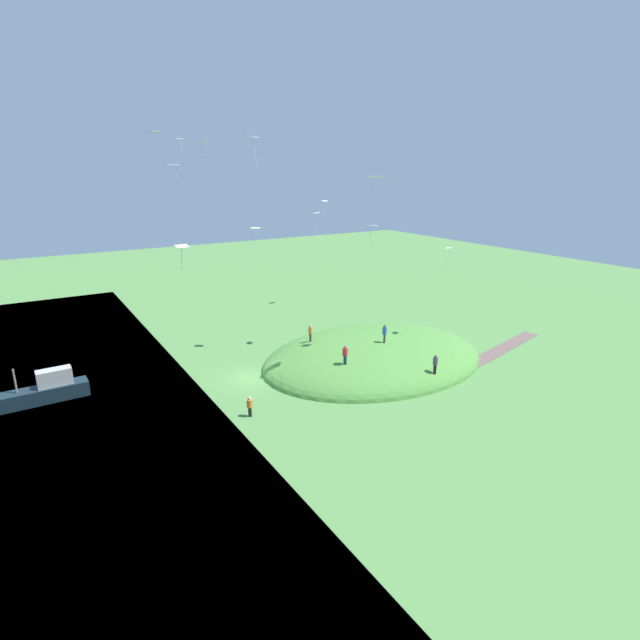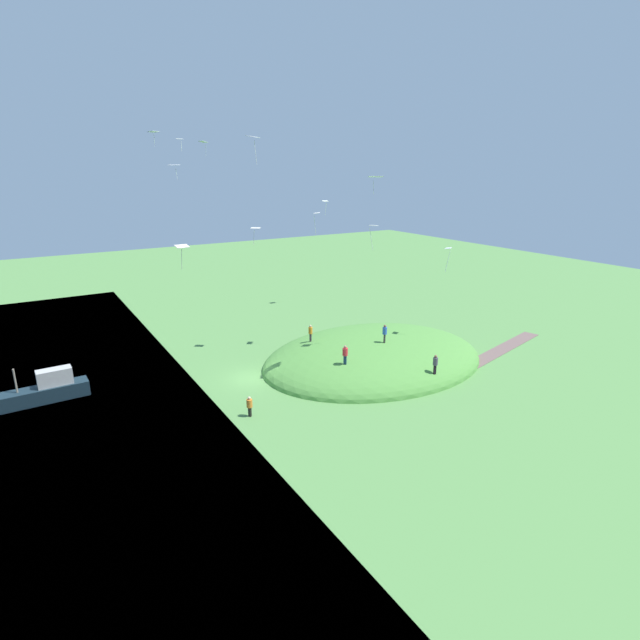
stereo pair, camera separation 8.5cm
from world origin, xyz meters
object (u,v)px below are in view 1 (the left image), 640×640
object	(u,v)px
kite_5	(373,228)
kite_2	(255,229)
person_with_child	(345,353)
kite_11	(174,165)
kite_7	(153,132)
kite_0	(253,138)
person_near_shore	(310,331)
kite_4	(316,215)
person_watching_kites	(385,331)
kite_1	(325,202)
person_walking_path	(250,404)
kite_9	(179,140)
kite_10	(203,142)
boat_on_lake	(45,391)
kite_3	(448,250)
person_on_hilltop	(435,362)
kite_6	(182,247)
kite_8	(376,177)

from	to	relation	value
kite_5	kite_2	bearing A→B (deg)	122.69
person_with_child	kite_11	distance (m)	24.04
kite_2	kite_7	distance (m)	13.18
kite_0	kite_7	world-z (taller)	kite_7
person_near_shore	person_with_child	size ratio (longest dim) A/B	0.98
person_near_shore	kite_4	size ratio (longest dim) A/B	0.77
person_watching_kites	kite_11	distance (m)	25.03
kite_1	kite_7	xyz separation A→B (m)	(-21.50, -3.89, 7.31)
kite_7	kite_11	size ratio (longest dim) A/B	0.99
person_watching_kites	person_walking_path	xyz separation A→B (m)	(-14.29, -2.41, -2.46)
kite_2	kite_9	bearing A→B (deg)	132.25
person_with_child	kite_9	distance (m)	25.38
person_with_child	kite_4	size ratio (longest dim) A/B	0.79
kite_9	kite_2	bearing A→B (deg)	-47.75
person_near_shore	kite_0	distance (m)	17.47
kite_0	kite_10	bearing A→B (deg)	87.93
boat_on_lake	kite_5	size ratio (longest dim) A/B	3.06
person_with_child	kite_3	size ratio (longest dim) A/B	0.77
kite_2	kite_5	size ratio (longest dim) A/B	0.75
kite_4	kite_7	bearing A→B (deg)	142.02
kite_3	kite_11	distance (m)	26.61
person_on_hilltop	person_watching_kites	bearing A→B (deg)	-63.93
person_with_child	kite_6	size ratio (longest dim) A/B	0.84
kite_0	kite_1	bearing A→B (deg)	41.99
kite_5	kite_8	world-z (taller)	kite_8
person_near_shore	kite_3	size ratio (longest dim) A/B	0.75
kite_0	kite_6	world-z (taller)	kite_0
kite_11	kite_1	bearing A→B (deg)	15.72
kite_4	kite_10	world-z (taller)	kite_10
kite_2	kite_4	xyz separation A→B (m)	(5.32, -2.35, 1.25)
kite_3	person_watching_kites	bearing A→B (deg)	169.82
person_near_shore	kite_10	size ratio (longest dim) A/B	1.03
kite_4	kite_11	xyz separation A→B (m)	(-11.00, 7.66, 4.47)
kite_6	kite_8	xyz separation A→B (m)	(13.15, -6.75, 5.14)
kite_3	kite_8	world-z (taller)	kite_8
kite_2	kite_10	distance (m)	13.19
boat_on_lake	kite_6	xyz separation A→B (m)	(10.54, -3.49, 10.76)
kite_2	kite_9	size ratio (longest dim) A/B	1.42
kite_0	kite_3	world-z (taller)	kite_0
boat_on_lake	kite_9	xyz separation A→B (m)	(14.30, 7.62, 19.10)
kite_2	kite_1	bearing A→B (deg)	36.97
kite_3	kite_10	bearing A→B (deg)	123.59
person_watching_kites	kite_0	bearing A→B (deg)	-104.30
person_with_child	person_near_shore	bearing A→B (deg)	135.54
person_near_shore	kite_9	size ratio (longest dim) A/B	1.40
person_on_hilltop	kite_0	world-z (taller)	kite_0
person_near_shore	kite_0	xyz separation A→B (m)	(-4.10, 2.20, 16.84)
kite_0	kite_6	size ratio (longest dim) A/B	1.18
kite_6	kite_7	xyz separation A→B (m)	(1.84, 12.83, 9.04)
kite_0	kite_2	distance (m)	8.72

